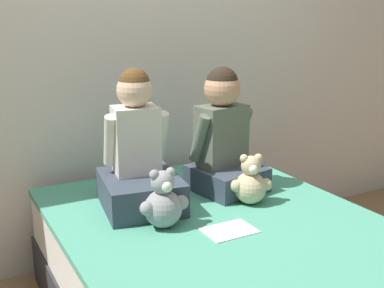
{
  "coord_description": "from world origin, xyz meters",
  "views": [
    {
      "loc": [
        -1.02,
        -1.48,
        1.35
      ],
      "look_at": [
        0.0,
        0.38,
        0.79
      ],
      "focal_mm": 45.0,
      "sensor_mm": 36.0,
      "label": 1
    }
  ],
  "objects_px": {
    "child_on_left": "(138,158)",
    "teddy_bear_held_by_left_child": "(163,203)",
    "child_on_right": "(224,138)",
    "teddy_bear_held_by_right_child": "(250,183)",
    "bed": "(236,288)",
    "sign_card": "(229,230)"
  },
  "relations": [
    {
      "from": "bed",
      "to": "teddy_bear_held_by_right_child",
      "type": "height_order",
      "value": "teddy_bear_held_by_right_child"
    },
    {
      "from": "bed",
      "to": "teddy_bear_held_by_left_child",
      "type": "xyz_separation_m",
      "value": [
        -0.24,
        0.19,
        0.36
      ]
    },
    {
      "from": "bed",
      "to": "child_on_right",
      "type": "bearing_deg",
      "value": 64.37
    },
    {
      "from": "teddy_bear_held_by_right_child",
      "to": "child_on_left",
      "type": "bearing_deg",
      "value": 173.84
    },
    {
      "from": "teddy_bear_held_by_left_child",
      "to": "child_on_left",
      "type": "bearing_deg",
      "value": 92.47
    },
    {
      "from": "child_on_right",
      "to": "teddy_bear_held_by_right_child",
      "type": "bearing_deg",
      "value": -98.45
    },
    {
      "from": "child_on_right",
      "to": "teddy_bear_held_by_right_child",
      "type": "distance_m",
      "value": 0.28
    },
    {
      "from": "child_on_right",
      "to": "teddy_bear_held_by_right_child",
      "type": "relative_size",
      "value": 2.58
    },
    {
      "from": "bed",
      "to": "child_on_left",
      "type": "bearing_deg",
      "value": 117.06
    },
    {
      "from": "teddy_bear_held_by_left_child",
      "to": "sign_card",
      "type": "relative_size",
      "value": 1.2
    },
    {
      "from": "child_on_left",
      "to": "sign_card",
      "type": "relative_size",
      "value": 2.99
    },
    {
      "from": "sign_card",
      "to": "teddy_bear_held_by_right_child",
      "type": "bearing_deg",
      "value": 39.92
    },
    {
      "from": "child_on_right",
      "to": "teddy_bear_held_by_left_child",
      "type": "relative_size",
      "value": 2.43
    },
    {
      "from": "child_on_right",
      "to": "teddy_bear_held_by_left_child",
      "type": "bearing_deg",
      "value": -159.02
    },
    {
      "from": "sign_card",
      "to": "child_on_left",
      "type": "bearing_deg",
      "value": 116.06
    },
    {
      "from": "bed",
      "to": "child_on_left",
      "type": "relative_size",
      "value": 2.95
    },
    {
      "from": "child_on_left",
      "to": "child_on_right",
      "type": "relative_size",
      "value": 1.02
    },
    {
      "from": "child_on_left",
      "to": "teddy_bear_held_by_left_child",
      "type": "relative_size",
      "value": 2.49
    },
    {
      "from": "bed",
      "to": "teddy_bear_held_by_right_child",
      "type": "relative_size",
      "value": 7.77
    },
    {
      "from": "bed",
      "to": "sign_card",
      "type": "distance_m",
      "value": 0.26
    },
    {
      "from": "child_on_right",
      "to": "sign_card",
      "type": "height_order",
      "value": "child_on_right"
    },
    {
      "from": "sign_card",
      "to": "teddy_bear_held_by_left_child",
      "type": "bearing_deg",
      "value": 142.61
    }
  ]
}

